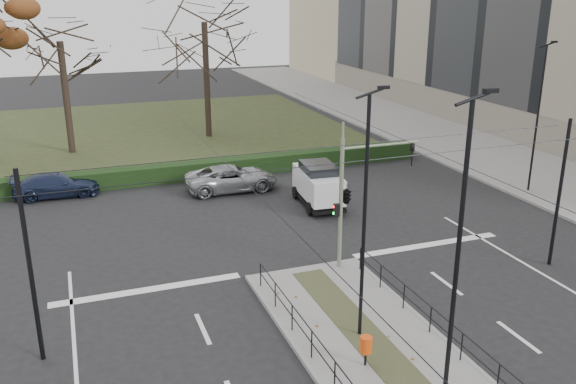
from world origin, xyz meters
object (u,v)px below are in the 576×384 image
streetlamp_median_far (365,217)px  bare_tree_near (61,50)px  litter_bin (366,345)px  parked_car_fourth (232,178)px  streetlamp_sidewalk (538,117)px  white_van (318,184)px  streetlamp_median_near (458,260)px  traffic_light (348,193)px  parked_car_third (56,185)px  bare_tree_center (205,31)px

streetlamp_median_far → bare_tree_near: bare_tree_near is taller
litter_bin → parked_car_fourth: size_ratio=0.19×
streetlamp_sidewalk → white_van: bearing=169.8°
streetlamp_median_near → bare_tree_near: bearing=104.8°
streetlamp_median_near → parked_car_fourth: (-0.30, 20.02, -3.69)m
streetlamp_median_near → streetlamp_sidewalk: (14.87, 14.00, -0.20)m
traffic_light → streetlamp_median_far: (-1.78, -4.78, 0.97)m
streetlamp_median_far → parked_car_third: bearing=116.1°
parked_car_third → bare_tree_near: bare_tree_near is taller
parked_car_fourth → streetlamp_median_near: bearing=-178.8°
streetlamp_sidewalk → bare_tree_near: (-23.23, 17.53, 2.70)m
streetlamp_sidewalk → parked_car_fourth: streetlamp_sidewalk is taller
litter_bin → streetlamp_sidewalk: (15.95, 11.59, 3.38)m
bare_tree_center → white_van: bearing=-84.0°
litter_bin → white_van: (4.30, 13.68, 0.35)m
streetlamp_sidewalk → bare_tree_center: bearing=125.3°
traffic_light → white_van: bearing=75.5°
litter_bin → bare_tree_near: 30.62m
traffic_light → white_van: traffic_light is taller
bare_tree_near → streetlamp_median_near: bearing=-75.2°
parked_car_third → bare_tree_near: 11.23m
streetlamp_median_near → bare_tree_near: 32.71m
litter_bin → white_van: white_van is taller
litter_bin → parked_car_fourth: (0.78, 17.61, -0.11)m
parked_car_third → bare_tree_center: bearing=-43.8°
litter_bin → white_van: 14.34m
streetlamp_median_far → parked_car_third: streetlamp_median_far is taller
bare_tree_center → traffic_light: bearing=-90.3°
streetlamp_median_far → parked_car_fourth: size_ratio=1.57×
streetlamp_median_far → bare_tree_center: 29.26m
parked_car_fourth → bare_tree_near: (-8.05, 11.51, 6.19)m
litter_bin → parked_car_third: bearing=112.8°
streetlamp_sidewalk → white_van: streetlamp_sidewalk is taller
streetlamp_median_near → parked_car_third: bearing=112.9°
streetlamp_median_far → parked_car_fourth: streetlamp_median_far is taller
streetlamp_sidewalk → white_van: size_ratio=1.91×
traffic_light → parked_car_third: size_ratio=1.18×
traffic_light → parked_car_fourth: 11.65m
traffic_light → streetlamp_sidewalk: size_ratio=0.66×
litter_bin → bare_tree_center: bare_tree_center is taller
bare_tree_center → bare_tree_near: size_ratio=1.13×
bare_tree_center → streetlamp_median_far: bearing=-93.8°
parked_car_third → parked_car_fourth: bearing=-102.1°
white_van → traffic_light: bearing=-104.5°
streetlamp_sidewalk → parked_car_third: (-24.29, 8.25, -3.55)m
traffic_light → litter_bin: (-2.40, -6.34, -2.37)m
bare_tree_center → streetlamp_median_near: bearing=-92.5°
white_van → bare_tree_near: bearing=126.9°
traffic_light → bare_tree_near: size_ratio=0.54×
litter_bin → bare_tree_center: (2.53, 30.54, 6.98)m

